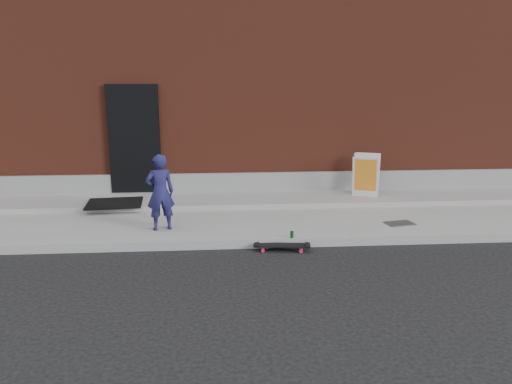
{
  "coord_description": "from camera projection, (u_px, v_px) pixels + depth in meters",
  "views": [
    {
      "loc": [
        -0.83,
        -7.54,
        2.74
      ],
      "look_at": [
        -0.22,
        0.8,
        0.74
      ],
      "focal_mm": 35.0,
      "sensor_mm": 36.0,
      "label": 1
    }
  ],
  "objects": [
    {
      "name": "skateboard",
      "position": [
        282.0,
        246.0,
        7.88
      ],
      "size": [
        0.88,
        0.33,
        0.1
      ],
      "color": "red",
      "rests_on": "ground"
    },
    {
      "name": "sidewalk",
      "position": [
        265.0,
        217.0,
        9.45
      ],
      "size": [
        20.0,
        3.0,
        0.15
      ],
      "primitive_type": "cube",
      "color": "gray",
      "rests_on": "ground"
    },
    {
      "name": "ground",
      "position": [
        273.0,
        248.0,
        8.01
      ],
      "size": [
        80.0,
        80.0,
        0.0
      ],
      "primitive_type": "plane",
      "color": "black",
      "rests_on": "ground"
    },
    {
      "name": "soda_can",
      "position": [
        292.0,
        235.0,
        8.03
      ],
      "size": [
        0.08,
        0.08,
        0.11
      ],
      "primitive_type": "cylinder",
      "rotation": [
        0.0,
        0.0,
        0.38
      ],
      "color": "#1B8A39",
      "rests_on": "sidewalk"
    },
    {
      "name": "utility_plate",
      "position": [
        400.0,
        223.0,
        8.79
      ],
      "size": [
        0.54,
        0.4,
        0.01
      ],
      "primitive_type": "cube",
      "rotation": [
        0.0,
        0.0,
        0.2
      ],
      "color": "#515156",
      "rests_on": "sidewalk"
    },
    {
      "name": "apron",
      "position": [
        261.0,
        199.0,
        10.29
      ],
      "size": [
        20.0,
        1.2,
        0.1
      ],
      "primitive_type": "cube",
      "color": "gray",
      "rests_on": "sidewalk"
    },
    {
      "name": "doormat",
      "position": [
        115.0,
        203.0,
        9.73
      ],
      "size": [
        1.12,
        0.94,
        0.03
      ],
      "primitive_type": "cube",
      "rotation": [
        0.0,
        0.0,
        0.09
      ],
      "color": "black",
      "rests_on": "apron"
    },
    {
      "name": "building",
      "position": [
        248.0,
        82.0,
        14.21
      ],
      "size": [
        20.0,
        8.1,
        5.0
      ],
      "color": "#5F281A",
      "rests_on": "ground"
    },
    {
      "name": "pizza_sign",
      "position": [
        366.0,
        175.0,
        10.31
      ],
      "size": [
        0.71,
        0.76,
        0.87
      ],
      "color": "silver",
      "rests_on": "apron"
    },
    {
      "name": "child",
      "position": [
        160.0,
        192.0,
        8.34
      ],
      "size": [
        0.54,
        0.43,
        1.3
      ],
      "primitive_type": "imported",
      "rotation": [
        0.0,
        0.0,
        3.41
      ],
      "color": "#1A1A49",
      "rests_on": "sidewalk"
    }
  ]
}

